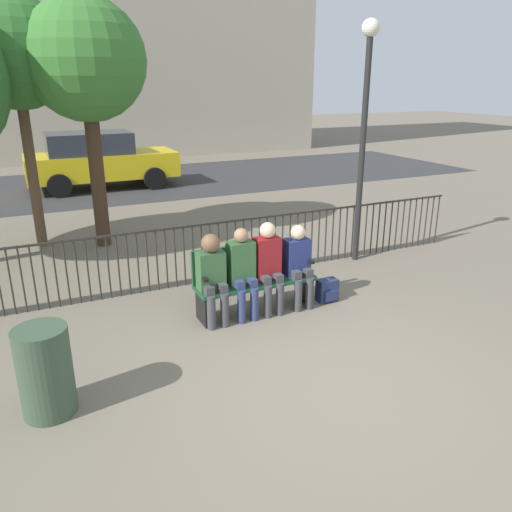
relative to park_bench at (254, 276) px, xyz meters
The scene contains 14 objects.
ground_plane 2.10m from the park_bench, 90.00° to the right, with size 80.00×80.00×0.00m, color #706656.
park_bench is the anchor object (origin of this frame).
seated_person_0 0.67m from the park_bench, 168.53° to the right, with size 0.34×0.39×1.19m.
seated_person_1 0.31m from the park_bench, 149.81° to the right, with size 0.34×0.39×1.21m.
seated_person_2 0.29m from the park_bench, 38.63° to the right, with size 0.34×0.39×1.24m.
seated_person_3 0.65m from the park_bench, 12.02° to the right, with size 0.34×0.39×1.15m.
backpack 1.13m from the park_bench, 10.19° to the right, with size 0.29×0.21×0.32m.
fence_railing 1.23m from the park_bench, 90.76° to the left, with size 9.01×0.03×0.95m.
tree_0 4.97m from the park_bench, 109.49° to the left, with size 2.09×2.09×4.37m.
tree_2 5.77m from the park_bench, 119.43° to the left, with size 1.90×1.90×4.39m.
lamp_post 3.42m from the park_bench, 23.94° to the left, with size 0.28×0.28×3.88m.
street_surface 9.97m from the park_bench, 90.00° to the left, with size 24.00×6.00×0.01m.
parked_car_0 9.53m from the park_bench, 93.21° to the left, with size 4.20×1.94×1.62m.
trash_bin 2.96m from the park_bench, 155.44° to the right, with size 0.49×0.49×0.87m.
Camera 1 is at (-2.63, -3.62, 2.94)m, focal length 35.00 mm.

